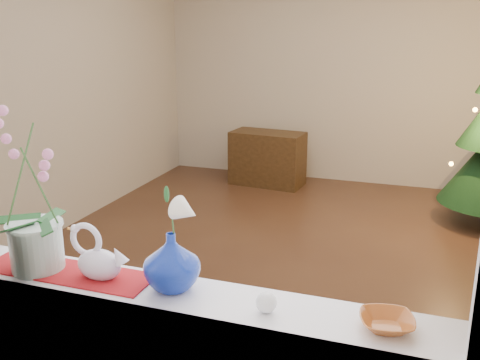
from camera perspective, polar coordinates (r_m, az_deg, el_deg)
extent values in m
plane|color=#3C2318|center=(4.43, 6.10, -8.53)|extent=(5.00, 5.00, 0.00)
cube|color=beige|center=(6.51, 11.63, 11.45)|extent=(4.50, 0.10, 2.70)
cube|color=beige|center=(1.75, -11.71, -0.50)|extent=(4.50, 0.10, 2.70)
cube|color=beige|center=(5.05, -19.47, 9.62)|extent=(0.10, 5.00, 2.70)
cube|color=white|center=(2.03, -9.08, -11.78)|extent=(2.20, 0.26, 0.04)
cube|color=maroon|center=(2.21, -17.96, -9.30)|extent=(0.70, 0.20, 0.01)
imported|color=navy|center=(1.95, -7.32, -8.18)|extent=(0.27, 0.27, 0.25)
sphere|color=white|center=(1.83, 2.82, -12.92)|extent=(0.08, 0.08, 0.07)
imported|color=#A7531F|center=(1.81, 15.38, -14.53)|extent=(0.17, 0.17, 0.04)
cube|color=black|center=(6.40, 2.94, 2.32)|extent=(0.89, 0.51, 0.64)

